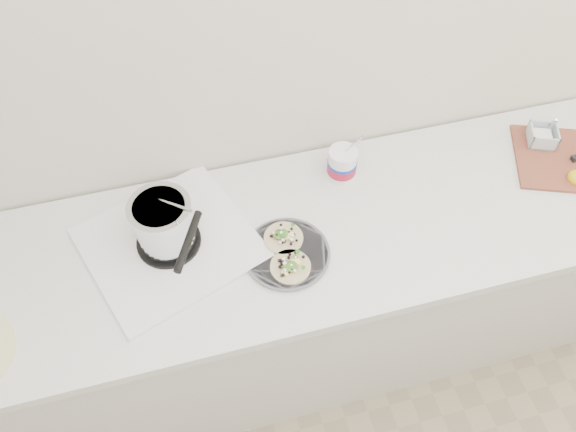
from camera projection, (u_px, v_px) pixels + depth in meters
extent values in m
cube|color=beige|center=(311.00, 61.00, 1.64)|extent=(3.50, 0.05, 2.60)
cube|color=silver|center=(325.00, 292.00, 2.17)|extent=(2.40, 0.62, 0.86)
cube|color=silver|center=(334.00, 229.00, 1.80)|extent=(2.44, 0.66, 0.04)
cube|color=silver|center=(170.00, 244.00, 1.73)|extent=(0.61, 0.58, 0.01)
cylinder|color=black|center=(169.00, 241.00, 1.72)|extent=(0.20, 0.20, 0.01)
torus|color=black|center=(168.00, 238.00, 1.71)|extent=(0.17, 0.17, 0.02)
cylinder|color=silver|center=(163.00, 222.00, 1.64)|extent=(0.17, 0.17, 0.15)
cylinder|color=#56545B|center=(287.00, 254.00, 1.71)|extent=(0.25, 0.25, 0.01)
cylinder|color=#56545B|center=(287.00, 253.00, 1.70)|extent=(0.26, 0.26, 0.00)
cylinder|color=white|center=(342.00, 164.00, 1.86)|extent=(0.10, 0.10, 0.12)
cylinder|color=#A8122F|center=(342.00, 166.00, 1.87)|extent=(0.10, 0.10, 0.04)
cylinder|color=#192D99|center=(342.00, 162.00, 1.85)|extent=(0.10, 0.10, 0.01)
cube|color=white|center=(542.00, 137.00, 1.97)|extent=(0.06, 0.06, 0.03)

